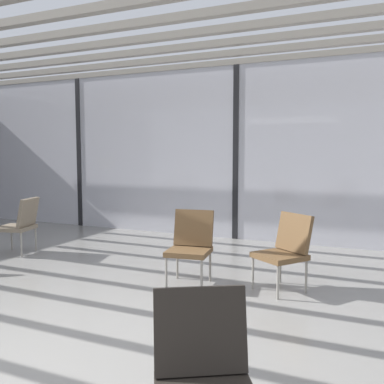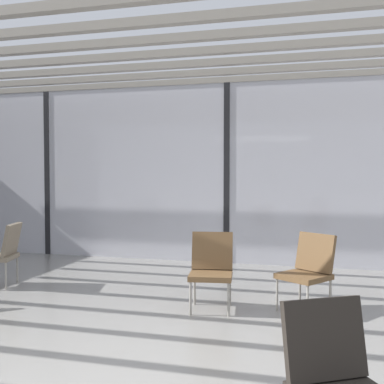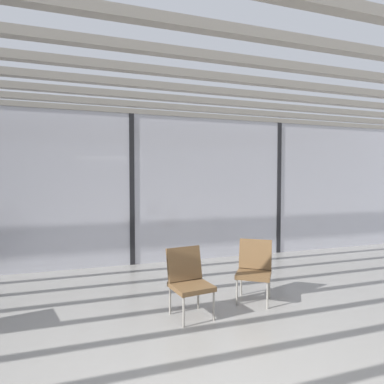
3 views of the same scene
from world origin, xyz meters
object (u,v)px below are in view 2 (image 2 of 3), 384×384
(parked_airplane, at_px, (242,162))
(lounge_chair_4, at_px, (211,266))
(lounge_chair_0, at_px, (337,376))
(lounge_chair_3, at_px, (3,251))
(lounge_chair_2, at_px, (309,267))

(parked_airplane, distance_m, lounge_chair_4, 7.60)
(lounge_chair_0, xyz_separation_m, lounge_chair_4, (-1.29, 2.72, 0.00))
(lounge_chair_3, bearing_deg, lounge_chair_0, 39.88)
(lounge_chair_2, height_order, lounge_chair_3, same)
(parked_airplane, relative_size, lounge_chair_3, 12.36)
(lounge_chair_0, bearing_deg, parked_airplane, 71.08)
(lounge_chair_0, distance_m, lounge_chair_2, 2.93)
(lounge_chair_3, xyz_separation_m, lounge_chair_4, (3.03, -0.29, 0.00))
(lounge_chair_0, height_order, lounge_chair_2, same)
(lounge_chair_2, bearing_deg, lounge_chair_0, -50.91)
(lounge_chair_0, xyz_separation_m, lounge_chair_3, (-4.32, 3.01, 0.00))
(parked_airplane, height_order, lounge_chair_0, parked_airplane)
(lounge_chair_2, distance_m, lounge_chair_4, 1.11)
(lounge_chair_0, height_order, lounge_chair_3, same)
(lounge_chair_0, bearing_deg, lounge_chair_2, 63.31)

